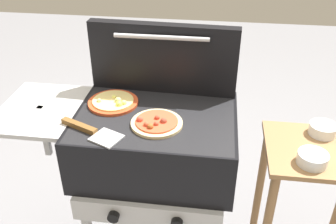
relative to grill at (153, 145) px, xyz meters
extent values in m
cube|color=black|center=(0.01, 0.00, 0.02)|extent=(0.64, 0.48, 0.24)
cube|color=black|center=(0.01, 0.00, 0.14)|extent=(0.61, 0.46, 0.01)
cube|color=#B1B1B1|center=(-0.47, 0.00, 0.13)|extent=(0.32, 0.41, 0.02)
cube|color=#B1B1B1|center=(-0.47, 0.00, 0.02)|extent=(0.02, 0.02, 0.24)
cube|color=#B1B1B1|center=(0.01, -0.25, -0.15)|extent=(0.58, 0.02, 0.10)
cylinder|color=black|center=(-0.11, -0.27, -0.15)|extent=(0.04, 0.02, 0.04)
cylinder|color=black|center=(0.13, -0.27, -0.15)|extent=(0.04, 0.02, 0.04)
cylinder|color=#B1B1B1|center=(-0.26, 0.19, -0.43)|extent=(0.04, 0.04, 0.66)
cylinder|color=#B1B1B1|center=(0.28, 0.19, -0.43)|extent=(0.04, 0.04, 0.66)
cube|color=black|center=(0.01, 0.22, 0.29)|extent=(0.63, 0.08, 0.30)
cylinder|color=#B7B7BC|center=(0.01, 0.17, 0.40)|extent=(0.38, 0.02, 0.02)
cylinder|color=#C64723|center=(-0.17, 0.07, 0.15)|extent=(0.21, 0.21, 0.01)
cylinder|color=#EDD17A|center=(-0.17, 0.07, 0.16)|extent=(0.17, 0.17, 0.01)
sphere|color=#DEEC5F|center=(-0.14, 0.03, 0.17)|extent=(0.03, 0.03, 0.03)
sphere|color=#F2EB74|center=(-0.18, 0.09, 0.17)|extent=(0.02, 0.02, 0.02)
sphere|color=#D2D76F|center=(-0.12, 0.05, 0.17)|extent=(0.02, 0.02, 0.02)
sphere|color=#DAD676|center=(-0.15, 0.06, 0.17)|extent=(0.03, 0.03, 0.03)
sphere|color=#ECE589|center=(-0.23, 0.05, 0.17)|extent=(0.02, 0.02, 0.02)
cylinder|color=beige|center=(0.03, -0.06, 0.15)|extent=(0.20, 0.20, 0.01)
cylinder|color=#D14C2D|center=(0.03, -0.06, 0.16)|extent=(0.16, 0.16, 0.01)
sphere|color=#A4402D|center=(0.06, -0.06, 0.17)|extent=(0.02, 0.02, 0.02)
sphere|color=#E74934|center=(-0.03, -0.07, 0.17)|extent=(0.02, 0.02, 0.02)
sphere|color=#A45122|center=(0.01, -0.11, 0.17)|extent=(0.02, 0.02, 0.02)
sphere|color=#BA3E29|center=(0.03, -0.05, 0.17)|extent=(0.02, 0.02, 0.02)
sphere|color=#B3432D|center=(0.03, -0.09, 0.17)|extent=(0.02, 0.02, 0.02)
sphere|color=#D74F31|center=(0.00, -0.10, 0.17)|extent=(0.02, 0.02, 0.02)
cube|color=#B7BABF|center=(-0.13, -0.18, 0.15)|extent=(0.13, 0.12, 0.01)
cube|color=brown|center=(-0.25, -0.12, 0.15)|extent=(0.16, 0.09, 0.02)
cube|color=olive|center=(0.67, 0.00, 0.03)|extent=(0.44, 0.36, 0.02)
cylinder|color=olive|center=(0.48, 0.15, -0.37)|extent=(0.04, 0.04, 0.78)
cylinder|color=silver|center=(0.61, -0.09, 0.07)|extent=(0.11, 0.11, 0.04)
cylinder|color=beige|center=(0.61, -0.09, 0.06)|extent=(0.09, 0.09, 0.02)
cylinder|color=silver|center=(0.69, 0.11, 0.07)|extent=(0.11, 0.11, 0.04)
cylinder|color=beige|center=(0.69, 0.11, 0.06)|extent=(0.09, 0.09, 0.02)
camera|label=1|loc=(0.23, -1.25, 0.94)|focal=40.68mm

